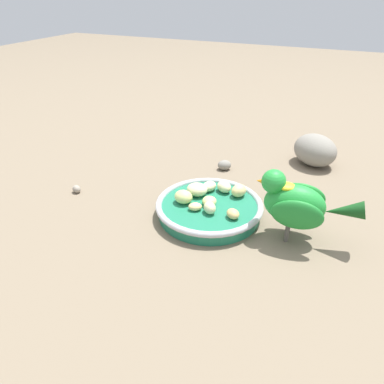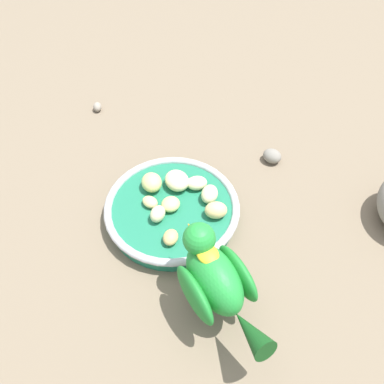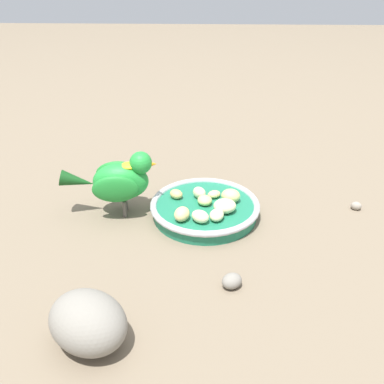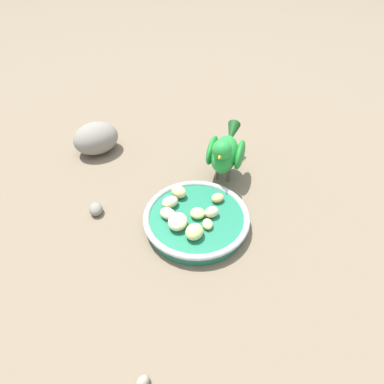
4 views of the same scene
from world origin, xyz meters
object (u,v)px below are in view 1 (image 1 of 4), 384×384
Objects in this scene: apple_piece_8 at (210,208)px; pebble_0 at (77,189)px; pebble_1 at (224,165)px; apple_piece_4 at (183,197)px; apple_piece_6 at (209,186)px; apple_piece_1 at (195,207)px; parrot at (297,203)px; rock_large at (315,150)px; feeding_bowl at (209,208)px; apple_piece_0 at (197,190)px; apple_piece_7 at (239,191)px; apple_piece_2 at (224,187)px; apple_piece_5 at (209,201)px; apple_piece_3 at (233,214)px.

pebble_0 is (0.29, 0.01, -0.03)m from apple_piece_8.
pebble_0 is 0.33m from pebble_1.
apple_piece_4 is 0.07m from apple_piece_6.
parrot reaches higher than apple_piece_1.
feeding_bowl is at bearing 65.16° from rock_large.
apple_piece_0 reaches higher than pebble_1.
parrot is at bearing 134.15° from pebble_1.
apple_piece_7 reaches higher than pebble_0.
apple_piece_6 is (0.00, -0.08, 0.00)m from apple_piece_1.
pebble_1 is (0.05, -0.22, -0.02)m from apple_piece_8.
apple_piece_4 is at bearing -25.44° from apple_piece_1.
feeding_bowl is at bearing -121.28° from apple_piece_1.
apple_piece_6 is 0.18m from parrot.
feeding_bowl is at bearing 82.11° from apple_piece_2.
apple_piece_1 is 0.23× the size of rock_large.
apple_piece_4 is at bearing -175.44° from pebble_0.
apple_piece_6 is at bearing 2.69° from apple_piece_7.
parrot is (-0.19, 0.03, 0.03)m from apple_piece_0.
parrot is at bearing -177.95° from apple_piece_4.
apple_piece_8 is at bearing 68.47° from rock_large.
rock_large reaches higher than apple_piece_5.
apple_piece_0 and apple_piece_7 have the same top height.
apple_piece_8 is at bearing 69.87° from apple_piece_7.
rock_large is (-0.09, -0.33, 0.00)m from apple_piece_3.
rock_large is at bearing -122.13° from apple_piece_6.
apple_piece_4 reaches higher than apple_piece_6.
apple_piece_1 is at bearing 54.75° from apple_piece_7.
apple_piece_0 reaches higher than apple_piece_8.
apple_piece_0 is 0.10m from apple_piece_3.
apple_piece_6 is at bearing -67.57° from feeding_bowl.
apple_piece_4 is at bearing 59.53° from rock_large.
apple_piece_2 reaches higher than apple_piece_3.
apple_piece_8 is (-0.04, 0.05, -0.00)m from apple_piece_0.
apple_piece_0 is 0.17m from pebble_1.
apple_piece_1 is at bearing 64.61° from rock_large.
apple_piece_7 is (-0.08, -0.06, -0.00)m from apple_piece_4.
feeding_bowl is 6.44× the size of pebble_1.
rock_large is at bearing -121.59° from apple_piece_0.
parrot is (-0.20, -0.01, 0.03)m from apple_piece_4.
apple_piece_2 is at bearing 109.31° from pebble_1.
apple_piece_3 is 0.11m from parrot.
apple_piece_0 is at bearing 63.51° from apple_piece_6.
pebble_0 is (0.26, 0.08, -0.02)m from apple_piece_6.
apple_piece_0 and apple_piece_4 have the same top height.
apple_piece_7 is 0.18× the size of parrot.
feeding_bowl is 0.20m from pebble_1.
feeding_bowl is 0.05m from apple_piece_6.
pebble_1 is at bearing -70.69° from apple_piece_2.
apple_piece_3 is (-0.07, -0.00, 0.00)m from apple_piece_1.
pebble_1 is (0.02, -0.14, -0.02)m from apple_piece_6.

